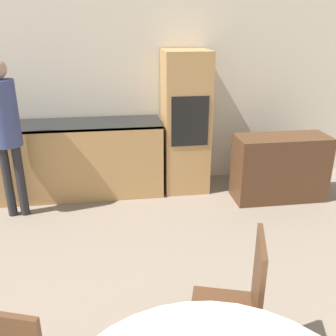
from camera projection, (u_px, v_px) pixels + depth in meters
The scene contains 6 objects.
wall_back at pixel (143, 86), 4.82m from camera, with size 6.87×0.05×2.60m.
kitchen_counter at pixel (50, 159), 4.64m from camera, with size 2.76×0.60×0.93m.
oven_unit at pixel (185, 123), 4.72m from camera, with size 0.56×0.59×1.76m.
sideboard at pixel (280, 168), 4.58m from camera, with size 1.12×0.45×0.80m.
chair_far_right at pixel (241, 301), 2.22m from camera, with size 0.50×0.50×0.96m.
person_standing at pixel (5, 122), 3.92m from camera, with size 0.30×0.30×1.74m.
Camera 1 is at (-0.38, 0.56, 2.08)m, focal length 40.00 mm.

